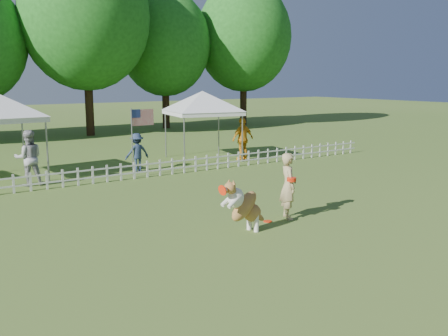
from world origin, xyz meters
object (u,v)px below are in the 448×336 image
Objects in this scene: frisbee_on_turf at (268,221)px; spectator_c at (243,139)px; dog at (245,206)px; flag_pole at (132,143)px; handler at (288,186)px; canopy_tent_right at (203,126)px; spectator_b at (137,152)px; spectator_a at (29,158)px.

spectator_c is (5.02, 7.98, 0.91)m from frisbee_on_turf.
dog is 0.52× the size of flag_pole.
canopy_tent_right reaches higher than handler.
handler is 7.18m from flag_pole.
spectator_c reaches higher than handler.
spectator_c is at bearing 179.89° from spectator_b.
handler is 1.69m from dog.
handler is 8.15m from spectator_b.
frisbee_on_turf is at bearing 109.22° from handler.
spectator_a is (-2.86, 8.10, 0.28)m from dog.
flag_pole reaches higher than spectator_c.
frisbee_on_turf is 0.11× the size of spectator_a.
dog is 0.70× the size of spectator_c.
flag_pole is 1.34× the size of spectator_a.
spectator_c is (1.33, -1.12, -0.53)m from canopy_tent_right.
dog is at bearing 83.57° from spectator_b.
frisbee_on_turf is 0.07× the size of canopy_tent_right.
frisbee_on_turf is at bearing -101.61° from canopy_tent_right.
dog is 1.27m from frisbee_on_turf.
handler is at bearing 3.59° from dog.
spectator_b is (-3.54, -1.00, -0.72)m from canopy_tent_right.
spectator_b is (0.15, 8.10, 0.71)m from frisbee_on_turf.
spectator_b is (1.16, 8.53, 0.08)m from dog.
spectator_c is at bearing -167.63° from spectator_a.
dog is 0.44× the size of canopy_tent_right.
canopy_tent_right is at bearing 53.81° from dog.
spectator_c is (8.89, 0.31, -0.00)m from spectator_a.
frisbee_on_turf is at bearing -90.63° from flag_pole.
dog is 0.70× the size of spectator_a.
handler is at bearing -98.14° from canopy_tent_right.
spectator_b is at bearing -153.83° from canopy_tent_right.
spectator_a reaches higher than handler.
handler is 0.91× the size of spectator_a.
flag_pole is at bearing 60.27° from spectator_b.
flag_pole reaches higher than frisbee_on_turf.
handler is 1.03m from frisbee_on_turf.
canopy_tent_right is 1.57× the size of spectator_a.
spectator_a is at bearing 7.43° from spectator_b.
canopy_tent_right is 3.75m from spectator_b.
spectator_a reaches higher than spectator_c.
spectator_b is (-0.47, 8.14, -0.11)m from handler.
canopy_tent_right is (3.07, 9.14, 0.61)m from handler.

